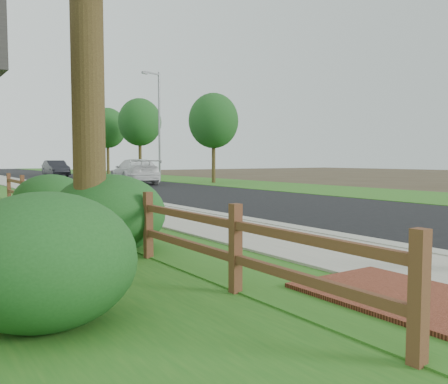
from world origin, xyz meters
TOP-DOWN VIEW (x-y plane):
  - ground at (0.00, 0.00)m, footprint 120.00×120.00m
  - road at (4.60, 35.00)m, footprint 8.00×90.00m
  - curb at (0.40, 35.00)m, footprint 0.40×90.00m
  - wet_gutter at (0.75, 35.00)m, footprint 0.50×90.00m
  - verge_far at (11.50, 35.00)m, footprint 6.00×90.00m
  - brick_patch at (-2.20, -1.00)m, footprint 1.60×2.40m
  - ranch_fence at (-3.60, 6.40)m, footprint 0.12×16.92m
  - white_suv at (5.62, 24.55)m, footprint 3.01×5.75m
  - dark_car_mid at (6.18, 35.22)m, footprint 2.76×4.55m
  - dark_car_far at (4.73, 40.29)m, footprint 1.66×4.51m
  - streetlight at (10.79, 31.59)m, footprint 1.94×0.88m
  - boulder at (-3.90, 7.15)m, footprint 1.12×0.94m
  - shrub_a at (-5.73, 0.55)m, footprint 2.16×2.16m
  - shrub_b at (-3.90, 3.74)m, footprint 2.38×2.38m
  - shrub_c at (-3.90, 7.62)m, footprint 2.23×2.23m
  - tree_near_right at (10.43, 22.56)m, footprint 3.33×3.33m
  - tree_mid_right at (11.28, 36.31)m, footprint 3.95×3.95m
  - tree_far_right at (10.27, 41.81)m, footprint 3.64×3.64m

SIDE VIEW (x-z plane):
  - ground at x=0.00m, z-range 0.00..0.00m
  - road at x=4.60m, z-range 0.00..0.02m
  - verge_far at x=11.50m, z-range 0.00..0.04m
  - wet_gutter at x=0.75m, z-range 0.02..0.02m
  - brick_patch at x=-2.20m, z-range 0.00..0.11m
  - curb at x=0.40m, z-range 0.00..0.12m
  - boulder at x=-3.90m, z-range 0.00..0.65m
  - ranch_fence at x=-3.60m, z-range 0.07..1.17m
  - shrub_c at x=-3.90m, z-range 0.00..1.26m
  - shrub_a at x=-5.73m, z-range 0.00..1.32m
  - shrub_b at x=-3.90m, z-range 0.00..1.37m
  - dark_car_mid at x=6.18m, z-range 0.02..1.47m
  - dark_car_far at x=4.73m, z-range 0.02..1.49m
  - white_suv at x=5.62m, z-range 0.02..1.61m
  - tree_near_right at x=10.43m, z-range 1.15..7.15m
  - tree_far_right at x=10.27m, z-range 1.34..8.06m
  - streetlight at x=10.79m, z-range 0.58..9.34m
  - tree_mid_right at x=11.28m, z-range 1.39..8.55m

